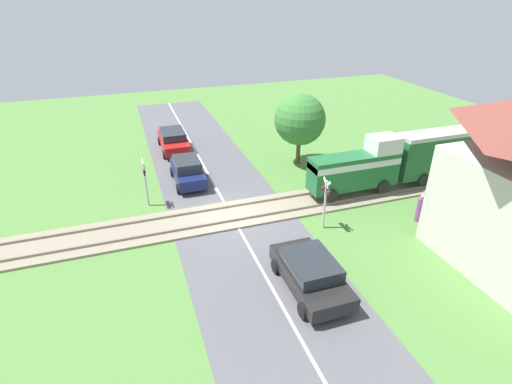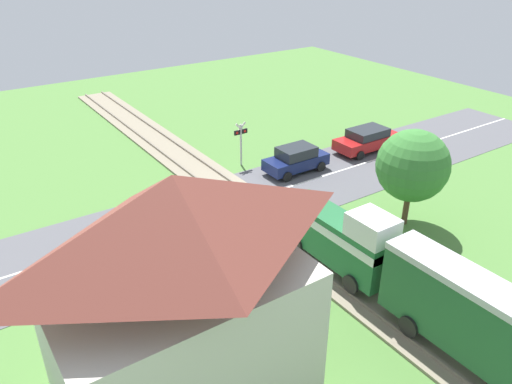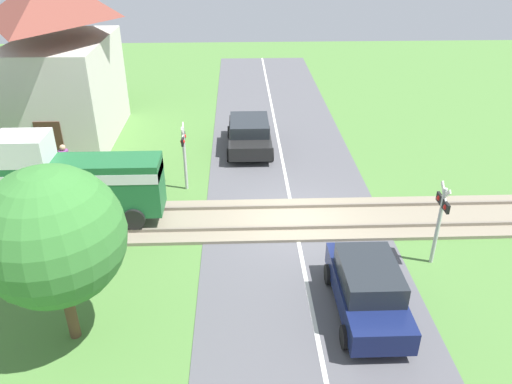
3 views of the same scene
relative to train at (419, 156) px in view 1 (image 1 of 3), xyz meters
The scene contains 11 objects.
ground_plane 11.77m from the train, 90.00° to the right, with size 60.00×60.00×0.00m, color #4C7A38.
road_surface 11.77m from the train, 90.00° to the right, with size 48.00×6.40×0.02m.
track_bed 11.76m from the train, 90.00° to the right, with size 2.80×48.00×0.24m.
train is the anchor object (origin of this frame).
car_near_crossing 13.94m from the train, 110.03° to the right, with size 3.88×1.79×1.56m.
car_far_side 12.12m from the train, 57.50° to the right, with size 4.22×2.07×1.45m.
car_behind_queue 16.86m from the train, 129.09° to the right, with size 4.50×1.96×1.50m.
crossing_signal_west_approach 15.89m from the train, 99.41° to the right, with size 0.90×0.18×2.73m.
crossing_signal_east_approach 8.00m from the train, 71.06° to the right, with size 0.90×0.18×2.73m.
pedestrian_by_station 4.58m from the train, 35.57° to the right, with size 0.38×0.38×1.55m.
tree_roadside_hedge 7.71m from the train, 135.13° to the right, with size 3.37×3.37×4.77m.
Camera 1 is at (17.65, -4.65, 10.88)m, focal length 28.00 mm.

